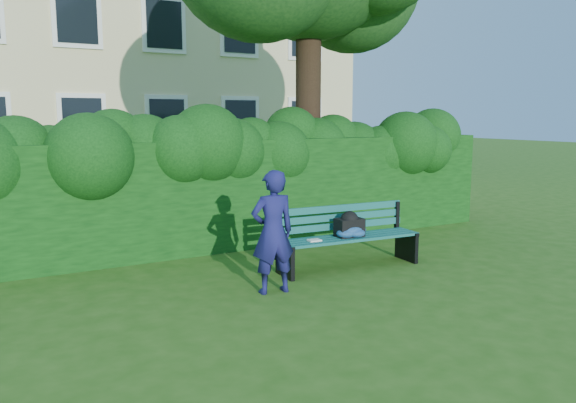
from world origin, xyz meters
TOP-DOWN VIEW (x-y plane):
  - ground at (0.00, 0.00)m, footprint 80.00×80.00m
  - apartment_building at (-0.00, 13.99)m, footprint 16.00×8.08m
  - hedge at (0.00, 2.20)m, footprint 10.00×1.00m
  - park_bench at (0.68, 0.04)m, footprint 2.19×0.70m
  - man_reading at (-0.82, -0.46)m, footprint 0.59×0.42m

SIDE VIEW (x-z plane):
  - ground at x=0.00m, z-range 0.00..0.00m
  - park_bench at x=0.68m, z-range 0.06..0.95m
  - man_reading at x=-0.82m, z-range 0.00..1.54m
  - hedge at x=0.00m, z-range 0.00..1.80m
  - apartment_building at x=0.00m, z-range 0.00..12.00m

